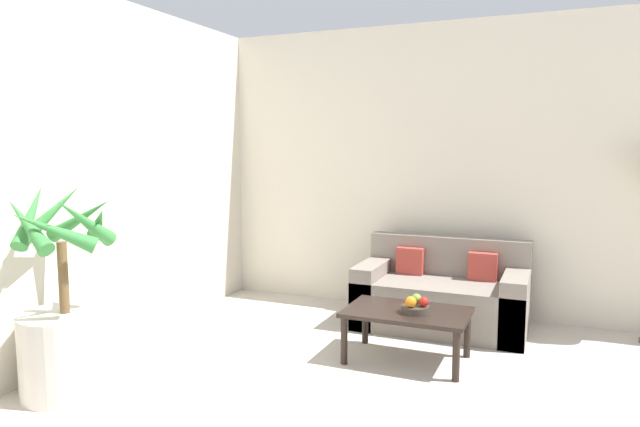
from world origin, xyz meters
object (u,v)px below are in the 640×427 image
Objects in this scene: potted_palm at (66,331)px; apple_green at (416,299)px; sofa_loveseat at (442,297)px; fruit_bowl at (415,309)px; orange_fruit at (411,302)px; apple_red at (424,302)px; coffee_table at (407,317)px.

potted_palm is 2.37m from apple_green.
sofa_loveseat is 6.97× the size of fruit_bowl.
orange_fruit is at bearing -97.50° from apple_green.
fruit_bowl is 0.08m from orange_fruit.
apple_red is 0.95× the size of apple_green.
potted_palm is 18.92× the size of apple_red.
sofa_loveseat is at bearing 89.08° from fruit_bowl.
sofa_loveseat is 0.95m from apple_red.
apple_red is at bearing 3.00° from fruit_bowl.
apple_red is (0.06, 0.00, 0.06)m from fruit_bowl.
fruit_bowl is (1.91, 1.34, -0.00)m from potted_palm.
orange_fruit is (-0.08, -0.05, 0.00)m from apple_red.
apple_red reaches higher than coffee_table.
coffee_table is at bearing 36.87° from potted_palm.
apple_red is at bearing 33.19° from orange_fruit.
potted_palm reaches higher than coffee_table.
potted_palm is at bearing -145.61° from orange_fruit.
apple_green reaches higher than fruit_bowl.
coffee_table is 0.19m from apple_red.
potted_palm is 2.34m from fruit_bowl.
orange_fruit reaches higher than coffee_table.
orange_fruit is at bearing -61.65° from coffee_table.
potted_palm is at bearing -130.30° from sofa_loveseat.
sofa_loveseat reaches higher than orange_fruit.
apple_red is at bearing -15.63° from coffee_table.
orange_fruit is at bearing -92.04° from sofa_loveseat.
coffee_table is at bearing -162.27° from apple_green.
orange_fruit reaches higher than apple_red.
coffee_table is 0.15m from apple_green.
orange_fruit is at bearing 34.39° from potted_palm.
orange_fruit is at bearing -112.01° from fruit_bowl.
orange_fruit is (-0.03, -0.98, 0.20)m from sofa_loveseat.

